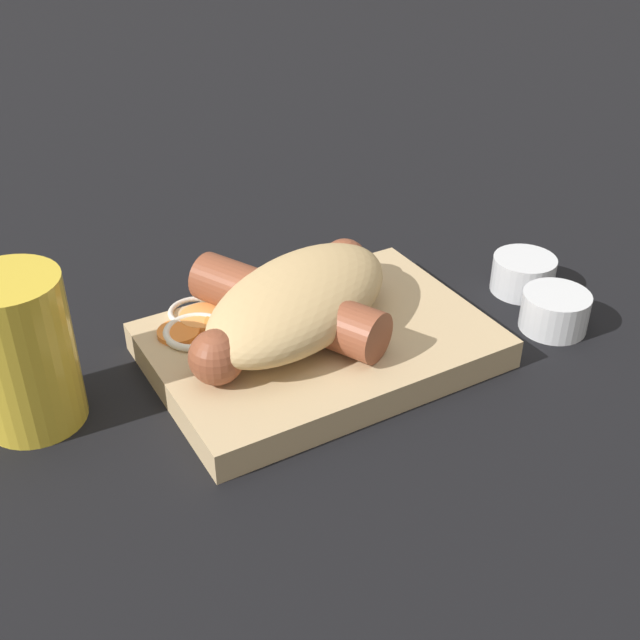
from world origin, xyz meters
TOP-DOWN VIEW (x-y plane):
  - ground_plane at (0.00, 0.00)m, footprint 3.00×3.00m
  - food_tray at (0.00, 0.00)m, footprint 0.22×0.15m
  - bread_roll at (-0.01, 0.01)m, footprint 0.18×0.15m
  - sausage at (-0.02, 0.02)m, footprint 0.16×0.14m
  - pickled_veggies at (-0.07, 0.05)m, footprint 0.07×0.07m
  - condiment_cup_near at (0.16, -0.05)m, footprint 0.05×0.05m
  - condiment_cup_far at (0.18, 0.00)m, footprint 0.05×0.05m
  - drink_glass at (-0.18, 0.03)m, footprint 0.06×0.06m

SIDE VIEW (x-z plane):
  - ground_plane at x=0.00m, z-range 0.00..0.00m
  - food_tray at x=0.00m, z-range 0.00..0.02m
  - condiment_cup_near at x=0.16m, z-range 0.00..0.03m
  - condiment_cup_far at x=0.18m, z-range 0.00..0.03m
  - pickled_veggies at x=-0.07m, z-range 0.02..0.03m
  - sausage at x=-0.02m, z-range 0.02..0.06m
  - bread_roll at x=-0.01m, z-range 0.02..0.06m
  - drink_glass at x=-0.18m, z-range 0.00..0.10m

